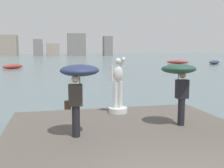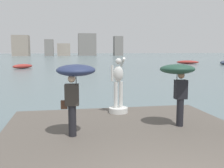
% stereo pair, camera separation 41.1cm
% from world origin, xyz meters
% --- Properties ---
extents(ground_plane, '(400.00, 400.00, 0.00)m').
position_xyz_m(ground_plane, '(0.00, 40.00, 0.00)').
color(ground_plane, slate).
extents(pier, '(7.27, 9.84, 0.40)m').
position_xyz_m(pier, '(0.00, 1.92, 0.20)').
color(pier, '#564F47').
rests_on(pier, ground).
extents(statue_white_figure, '(0.73, 0.93, 2.14)m').
position_xyz_m(statue_white_figure, '(0.28, 5.96, 1.17)').
color(statue_white_figure, silver).
rests_on(statue_white_figure, pier).
extents(onlooker_left, '(1.20, 1.21, 2.03)m').
position_xyz_m(onlooker_left, '(-1.46, 3.44, 2.04)').
color(onlooker_left, black).
rests_on(onlooker_left, pier).
extents(onlooker_right, '(1.15, 1.16, 1.99)m').
position_xyz_m(onlooker_right, '(1.76, 3.86, 2.01)').
color(onlooker_right, black).
rests_on(onlooker_right, pier).
extents(boat_near, '(4.60, 3.29, 0.70)m').
position_xyz_m(boat_near, '(23.44, 47.11, 0.35)').
color(boat_near, '#9E2D28').
rests_on(boat_near, ground).
extents(boat_mid, '(3.38, 3.21, 0.68)m').
position_xyz_m(boat_mid, '(-8.08, 38.66, 0.34)').
color(boat_mid, '#9E2D28').
rests_on(boat_mid, ground).
extents(boat_far, '(4.51, 4.12, 0.79)m').
position_xyz_m(boat_far, '(29.79, 43.65, 0.40)').
color(boat_far, '#2D384C').
rests_on(boat_far, ground).
extents(distant_skyline, '(55.18, 11.88, 11.42)m').
position_xyz_m(distant_skyline, '(-3.08, 133.98, 4.78)').
color(distant_skyline, gray).
rests_on(distant_skyline, ground).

